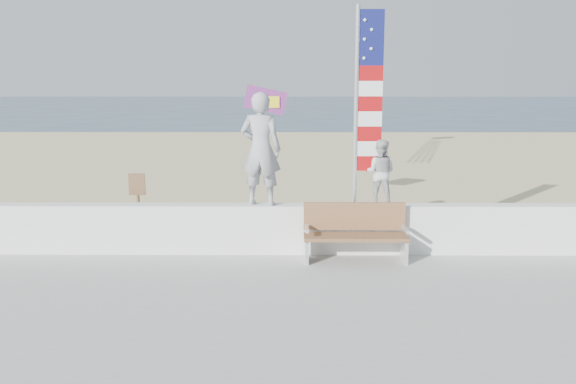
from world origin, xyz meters
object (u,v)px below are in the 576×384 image
at_px(bench, 355,232).
at_px(flag, 363,98).
at_px(child, 380,172).
at_px(adult, 261,149).

bearing_deg(bench, flag, 71.99).
bearing_deg(child, adult, 16.18).
bearing_deg(adult, flag, -168.57).
xyz_separation_m(bench, flag, (0.15, 0.45, 2.30)).
relative_size(bench, flag, 0.51).
bearing_deg(bench, adult, 164.77).
distance_m(adult, bench, 2.23).
xyz_separation_m(adult, bench, (1.67, -0.45, -1.41)).
height_order(bench, flag, flag).
xyz_separation_m(adult, flag, (1.82, -0.00, 0.90)).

